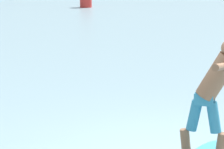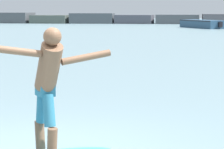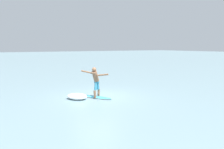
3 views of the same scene
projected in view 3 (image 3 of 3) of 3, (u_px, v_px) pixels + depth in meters
The scene contains 4 objects.
ground_plane at pixel (98, 97), 12.50m from camera, with size 200.00×200.00×0.00m, color gray.
surfboard at pixel (96, 97), 12.27m from camera, with size 1.96×1.39×0.19m.
surfer at pixel (96, 79), 12.00m from camera, with size 1.37×1.04×1.69m.
wave_foam_at_tail at pixel (77, 96), 11.87m from camera, with size 1.39×1.33×0.31m.
Camera 3 is at (10.87, -5.66, 2.89)m, focal length 35.00 mm.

